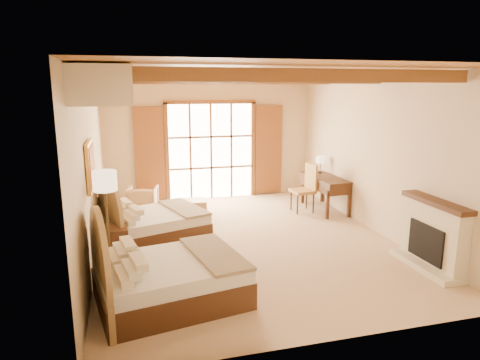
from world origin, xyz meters
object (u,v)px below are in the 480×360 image
object	(u,v)px
bed_far	(148,223)
nightstand	(113,244)
armchair	(143,200)
desk	(325,192)
bed_near	(160,276)

from	to	relation	value
bed_far	nightstand	distance (m)	1.08
bed_far	armchair	distance (m)	1.99
nightstand	desk	world-z (taller)	desk
desk	nightstand	bearing A→B (deg)	-162.38
bed_near	nightstand	distance (m)	1.81
nightstand	desk	xyz separation A→B (m)	(4.90, 1.95, 0.14)
armchair	desk	world-z (taller)	desk
nightstand	armchair	size ratio (longest dim) A/B	0.87
bed_near	nightstand	world-z (taller)	bed_near
armchair	desk	size ratio (longest dim) A/B	0.44
nightstand	bed_near	bearing A→B (deg)	-72.15
bed_far	nightstand	bearing A→B (deg)	-144.06
nightstand	armchair	world-z (taller)	armchair
bed_far	desk	xyz separation A→B (m)	(4.26, 1.08, 0.08)
bed_far	nightstand	size ratio (longest dim) A/B	3.68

